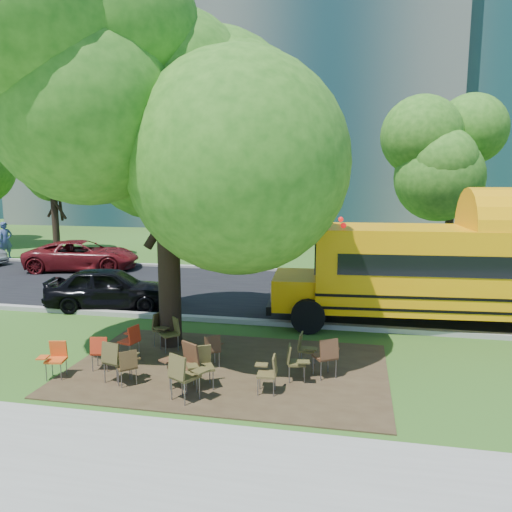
% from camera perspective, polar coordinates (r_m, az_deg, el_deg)
% --- Properties ---
extents(ground, '(160.00, 160.00, 0.00)m').
position_cam_1_polar(ground, '(12.20, -7.25, -11.51)').
color(ground, '#314C17').
rests_on(ground, ground).
extents(sidewalk, '(60.00, 4.00, 0.04)m').
position_cam_1_polar(sidewalk, '(8.11, -19.65, -23.22)').
color(sidewalk, gray).
rests_on(sidewalk, ground).
extents(dirt_patch, '(7.00, 4.50, 0.03)m').
position_cam_1_polar(dirt_patch, '(11.47, -3.22, -12.74)').
color(dirt_patch, '#382819').
rests_on(dirt_patch, ground).
extents(asphalt_road, '(80.00, 8.00, 0.04)m').
position_cam_1_polar(asphalt_road, '(18.67, -0.35, -4.05)').
color(asphalt_road, black).
rests_on(asphalt_road, ground).
extents(kerb_near, '(80.00, 0.25, 0.14)m').
position_cam_1_polar(kerb_near, '(14.90, -3.54, -7.31)').
color(kerb_near, gray).
rests_on(kerb_near, ground).
extents(kerb_far, '(80.00, 0.25, 0.14)m').
position_cam_1_polar(kerb_far, '(22.60, 1.78, -1.60)').
color(kerb_far, gray).
rests_on(kerb_far, ground).
extents(building_main, '(38.00, 16.00, 22.00)m').
position_cam_1_polar(building_main, '(48.70, -2.68, 17.09)').
color(building_main, '#61625D').
rests_on(building_main, ground).
extents(bg_tree_0, '(5.20, 5.20, 7.18)m').
position_cam_1_polar(bg_tree_0, '(28.52, -22.28, 9.06)').
color(bg_tree_0, black).
rests_on(bg_tree_0, ground).
extents(bg_tree_2, '(4.80, 4.80, 6.62)m').
position_cam_1_polar(bg_tree_2, '(28.18, -6.65, 8.95)').
color(bg_tree_2, black).
rests_on(bg_tree_2, ground).
extents(bg_tree_3, '(5.60, 5.60, 7.84)m').
position_cam_1_polar(bg_tree_3, '(25.16, 21.61, 10.22)').
color(bg_tree_3, black).
rests_on(bg_tree_3, ground).
extents(main_tree, '(7.20, 7.20, 9.15)m').
position_cam_1_polar(main_tree, '(12.48, -10.36, 14.75)').
color(main_tree, black).
rests_on(main_tree, ground).
extents(school_bus, '(11.84, 3.41, 2.86)m').
position_cam_1_polar(school_bus, '(15.55, 26.14, -1.55)').
color(school_bus, '#EE9C07').
rests_on(school_bus, ground).
extents(chair_0, '(0.55, 0.55, 0.81)m').
position_cam_1_polar(chair_0, '(11.71, -17.21, -10.13)').
color(chair_0, '#B42C13').
rests_on(chair_0, ground).
extents(chair_1, '(0.70, 0.54, 0.92)m').
position_cam_1_polar(chair_1, '(10.93, -15.72, -11.11)').
color(chair_1, '#473F1F').
rests_on(chair_1, ground).
extents(chair_2, '(0.53, 0.67, 0.79)m').
position_cam_1_polar(chair_2, '(10.79, -14.43, -11.80)').
color(chair_2, '#4E371B').
rests_on(chair_2, ground).
extents(chair_3, '(0.82, 0.65, 0.97)m').
position_cam_1_polar(chair_3, '(10.34, -8.19, -11.84)').
color(chair_3, '#4E2F1B').
rests_on(chair_3, ground).
extents(chair_4, '(0.81, 0.64, 0.97)m').
position_cam_1_polar(chair_4, '(9.81, -8.25, -13.05)').
color(chair_4, '#4D4321').
rests_on(chair_4, ground).
extents(chair_5, '(0.59, 0.71, 0.87)m').
position_cam_1_polar(chair_5, '(10.40, -6.27, -12.06)').
color(chair_5, '#4B4320').
rests_on(chair_5, ground).
extents(chair_6, '(0.49, 0.52, 0.79)m').
position_cam_1_polar(chair_6, '(10.11, 1.51, -12.92)').
color(chair_6, brown).
rests_on(chair_6, ground).
extents(chair_7, '(0.54, 0.53, 0.80)m').
position_cam_1_polar(chair_7, '(10.67, 4.43, -11.72)').
color(chair_7, '#47401F').
rests_on(chair_7, ground).
extents(chair_8, '(0.49, 0.63, 0.82)m').
position_cam_1_polar(chair_8, '(12.28, -14.09, -9.07)').
color(chair_8, red).
rests_on(chair_8, ground).
extents(chair_9, '(0.73, 0.58, 0.85)m').
position_cam_1_polar(chair_9, '(12.61, -9.75, -8.35)').
color(chair_9, '#4C4920').
rests_on(chair_9, ground).
extents(chair_10, '(0.52, 0.67, 0.88)m').
position_cam_1_polar(chair_10, '(12.91, -10.76, -7.87)').
color(chair_10, '#41361C').
rests_on(chair_10, ground).
extents(chair_11, '(0.53, 0.67, 0.79)m').
position_cam_1_polar(chair_11, '(11.41, -5.05, -10.34)').
color(chair_11, '#3E2716').
rests_on(chair_11, ground).
extents(chair_12, '(0.46, 0.53, 0.78)m').
position_cam_1_polar(chair_12, '(11.48, 5.62, -10.26)').
color(chair_12, '#48421F').
rests_on(chair_12, ground).
extents(chair_13, '(0.61, 0.75, 0.91)m').
position_cam_1_polar(chair_13, '(10.90, 8.14, -10.94)').
color(chair_13, '#502E1C').
rests_on(chair_13, ground).
extents(chair_14, '(0.54, 0.55, 0.79)m').
position_cam_1_polar(chair_14, '(11.67, -21.95, -10.53)').
color(chair_14, '#D84E17').
rests_on(chair_14, ground).
extents(black_car, '(4.27, 2.46, 1.37)m').
position_cam_1_polar(black_car, '(16.95, -16.38, -3.50)').
color(black_car, black).
rests_on(black_car, ground).
extents(bg_car_red, '(5.37, 3.44, 1.38)m').
position_cam_1_polar(bg_car_red, '(24.10, -19.20, 0.06)').
color(bg_car_red, '#5A0F13').
rests_on(bg_car_red, ground).
extents(pedestrian_a, '(0.73, 0.84, 1.93)m').
position_cam_1_polar(pedestrian_a, '(29.02, -26.70, 1.61)').
color(pedestrian_a, navy).
rests_on(pedestrian_a, ground).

